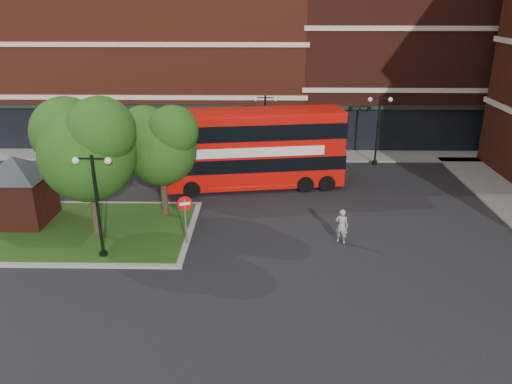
{
  "coord_description": "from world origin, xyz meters",
  "views": [
    {
      "loc": [
        1.96,
        -20.24,
        11.29
      ],
      "look_at": [
        1.55,
        3.67,
        2.0
      ],
      "focal_mm": 35.0,
      "sensor_mm": 36.0,
      "label": 1
    }
  ],
  "objects_px": {
    "car_silver": "(158,149)",
    "car_white": "(296,150)",
    "bus": "(252,144)",
    "woman": "(342,226)"
  },
  "relations": [
    {
      "from": "woman",
      "to": "bus",
      "type": "bearing_deg",
      "value": -34.98
    },
    {
      "from": "car_silver",
      "to": "car_white",
      "type": "height_order",
      "value": "car_silver"
    },
    {
      "from": "bus",
      "to": "car_white",
      "type": "relative_size",
      "value": 3.09
    },
    {
      "from": "car_silver",
      "to": "car_white",
      "type": "xyz_separation_m",
      "value": [
        10.47,
        0.0,
        -0.01
      ]
    },
    {
      "from": "woman",
      "to": "car_silver",
      "type": "bearing_deg",
      "value": -25.14
    },
    {
      "from": "woman",
      "to": "car_silver",
      "type": "height_order",
      "value": "woman"
    },
    {
      "from": "bus",
      "to": "car_silver",
      "type": "distance_m",
      "value": 9.87
    },
    {
      "from": "woman",
      "to": "car_silver",
      "type": "xyz_separation_m",
      "value": [
        -11.9,
        14.0,
        -0.25
      ]
    },
    {
      "from": "woman",
      "to": "car_white",
      "type": "distance_m",
      "value": 14.07
    },
    {
      "from": "car_silver",
      "to": "bus",
      "type": "bearing_deg",
      "value": -136.26
    }
  ]
}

